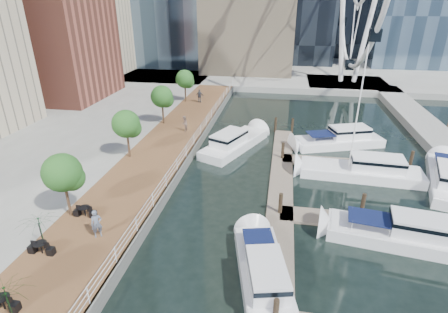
% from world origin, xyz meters
% --- Properties ---
extents(ground, '(520.00, 520.00, 0.00)m').
position_xyz_m(ground, '(0.00, 0.00, 0.00)').
color(ground, black).
rests_on(ground, ground).
extents(boardwalk, '(6.00, 60.00, 1.00)m').
position_xyz_m(boardwalk, '(-9.00, 15.00, 0.50)').
color(boardwalk, brown).
rests_on(boardwalk, ground).
extents(seawall, '(0.25, 60.00, 1.00)m').
position_xyz_m(seawall, '(-6.00, 15.00, 0.50)').
color(seawall, '#595954').
rests_on(seawall, ground).
extents(land_far, '(200.00, 114.00, 1.00)m').
position_xyz_m(land_far, '(0.00, 102.00, 0.50)').
color(land_far, gray).
rests_on(land_far, ground).
extents(pier, '(14.00, 12.00, 1.00)m').
position_xyz_m(pier, '(14.00, 52.00, 0.50)').
color(pier, gray).
rests_on(pier, ground).
extents(railing, '(0.10, 60.00, 1.05)m').
position_xyz_m(railing, '(-6.10, 15.00, 1.52)').
color(railing, white).
rests_on(railing, boardwalk).
extents(floating_docks, '(16.00, 34.00, 2.60)m').
position_xyz_m(floating_docks, '(7.97, 9.98, 0.49)').
color(floating_docks, '#6D6051').
rests_on(floating_docks, ground).
extents(street_trees, '(2.60, 42.60, 4.60)m').
position_xyz_m(street_trees, '(-11.40, 14.00, 4.29)').
color(street_trees, '#3F2B1C').
rests_on(street_trees, ground).
extents(cafe_tables, '(2.50, 13.70, 0.74)m').
position_xyz_m(cafe_tables, '(-10.40, -2.00, 1.37)').
color(cafe_tables, black).
rests_on(cafe_tables, ground).
extents(yacht_foreground, '(10.60, 4.25, 2.15)m').
position_xyz_m(yacht_foreground, '(10.94, 6.00, 0.00)').
color(yacht_foreground, silver).
rests_on(yacht_foreground, ground).
extents(pedestrian_near, '(0.82, 0.75, 1.88)m').
position_xyz_m(pedestrian_near, '(-8.31, 2.08, 1.94)').
color(pedestrian_near, slate).
rests_on(pedestrian_near, boardwalk).
extents(pedestrian_mid, '(0.69, 0.88, 1.77)m').
position_xyz_m(pedestrian_mid, '(-8.14, 21.77, 1.89)').
color(pedestrian_mid, '#816559').
rests_on(pedestrian_mid, boardwalk).
extents(pedestrian_far, '(1.16, 0.59, 1.91)m').
position_xyz_m(pedestrian_far, '(-9.24, 33.89, 1.95)').
color(pedestrian_far, '#373A45').
rests_on(pedestrian_far, boardwalk).
extents(moored_yachts, '(25.54, 33.01, 11.50)m').
position_xyz_m(moored_yachts, '(8.79, 14.05, 0.00)').
color(moored_yachts, white).
rests_on(moored_yachts, ground).
extents(cafe_seating, '(5.07, 10.13, 2.33)m').
position_xyz_m(cafe_seating, '(-9.72, -3.84, 2.15)').
color(cafe_seating, '#103D25').
rests_on(cafe_seating, ground).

